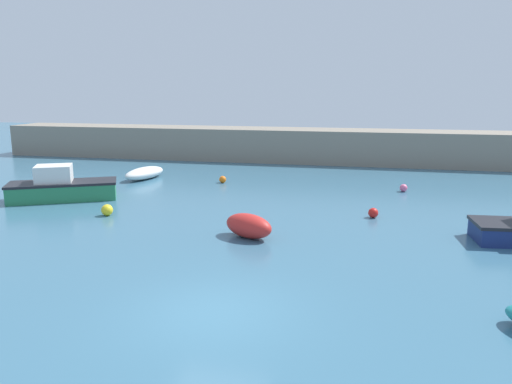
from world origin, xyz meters
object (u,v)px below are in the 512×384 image
Objects in this scene: rowboat_blue_near at (145,173)px; mooring_buoy_orange at (223,179)px; mooring_buoy_red at (373,213)px; mooring_buoy_yellow at (107,210)px; fishing_dinghy_green at (249,226)px; motorboat_grey_hull at (61,187)px; mooring_buoy_pink at (404,188)px.

rowboat_blue_near is 5.06m from mooring_buoy_orange.
mooring_buoy_yellow reaches higher than mooring_buoy_red.
motorboat_grey_hull is at bearing -173.91° from fishing_dinghy_green.
motorboat_grey_hull is at bearing -0.76° from rowboat_blue_near.
motorboat_grey_hull is at bearing -136.69° from mooring_buoy_orange.
fishing_dinghy_green is 11.10m from mooring_buoy_orange.
rowboat_blue_near is at bearing 154.61° from mooring_buoy_red.
rowboat_blue_near reaches higher than mooring_buoy_yellow.
motorboat_grey_hull is 10.80× the size of mooring_buoy_yellow.
fishing_dinghy_green is 0.42× the size of motorboat_grey_hull.
mooring_buoy_pink is at bearing -1.54° from mooring_buoy_orange.
motorboat_grey_hull reaches higher than mooring_buoy_yellow.
rowboat_blue_near is at bearing 105.08° from mooring_buoy_yellow.
mooring_buoy_pink is at bearing 86.11° from fishing_dinghy_green.
mooring_buoy_pink is (15.28, -0.47, -0.16)m from rowboat_blue_near.
fishing_dinghy_green is at bearing -14.65° from mooring_buoy_yellow.
motorboat_grey_hull is at bearing 148.00° from mooring_buoy_yellow.
motorboat_grey_hull is at bearing 179.43° from mooring_buoy_red.
motorboat_grey_hull is 4.53m from mooring_buoy_yellow.
rowboat_blue_near is at bearing 158.55° from fishing_dinghy_green.
rowboat_blue_near is 8.24× the size of mooring_buoy_red.
fishing_dinghy_green is 4.54× the size of mooring_buoy_yellow.
mooring_buoy_yellow is (-11.33, -2.24, 0.04)m from mooring_buoy_red.
mooring_buoy_red is at bearing -104.85° from mooring_buoy_pink.
mooring_buoy_pink is (1.60, 6.02, -0.01)m from mooring_buoy_red.
mooring_buoy_yellow is 1.23× the size of mooring_buoy_pink.
rowboat_blue_near reaches higher than mooring_buoy_orange.
fishing_dinghy_green is 5.33× the size of mooring_buoy_red.
fishing_dinghy_green reaches higher than mooring_buoy_yellow.
rowboat_blue_near reaches higher than mooring_buoy_red.
mooring_buoy_yellow is at bearing -107.53° from mooring_buoy_orange.
fishing_dinghy_green reaches higher than mooring_buoy_orange.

